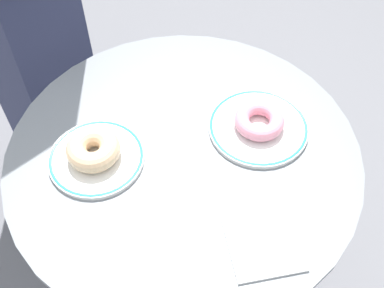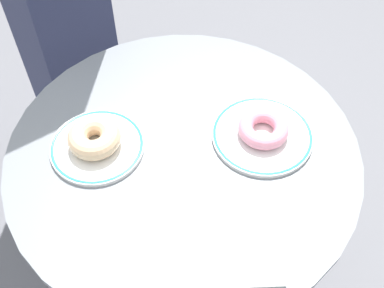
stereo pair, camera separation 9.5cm
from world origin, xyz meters
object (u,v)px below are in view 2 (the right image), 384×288
Objects in this scene: donut_glazed at (94,138)px; paper_napkin at (245,251)px; plate_right at (262,135)px; donut_pink_frosted at (263,129)px; cafe_table at (184,203)px; plate_left at (97,146)px.

donut_glazed reaches higher than paper_napkin.
plate_right is 0.36m from donut_glazed.
plate_right is 2.02× the size of donut_pink_frosted.
donut_pink_frosted is (0.35, -0.07, -0.01)m from donut_glazed.
paper_napkin is (-0.13, -0.25, -0.03)m from donut_pink_frosted.
donut_pink_frosted is at bearing 62.72° from paper_napkin.
donut_pink_frosted reaches higher than plate_right.
plate_right is 1.59× the size of paper_napkin.
plate_left reaches higher than cafe_table.
cafe_table is 6.98× the size of donut_pink_frosted.
plate_left and plate_right have the same top height.
cafe_table is 6.75× the size of donut_glazed.
donut_glazed reaches higher than plate_right.
plate_right is (0.18, -0.01, 0.23)m from cafe_table.
donut_glazed reaches higher than plate_left.
plate_right is 0.02m from donut_pink_frosted.
plate_left is 1.79× the size of donut_glazed.
plate_right is (0.35, -0.07, 0.00)m from plate_left.
plate_left is at bearing -60.16° from donut_glazed.
cafe_table is at bearing 175.88° from donut_pink_frosted.
plate_right is at bearing -10.72° from plate_left.
cafe_table is at bearing -17.71° from donut_glazed.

